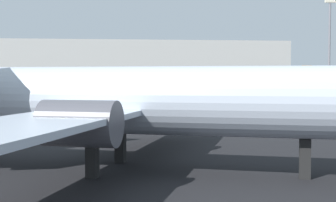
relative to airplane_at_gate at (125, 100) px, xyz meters
name	(u,v)px	position (x,y,z in m)	size (l,w,h in m)	color
airplane_at_gate	(125,100)	(0.00, 0.00, 0.00)	(33.11, 28.20, 11.71)	#B2BCCC
light_mast_right	(329,43)	(48.53, 82.13, 8.94)	(2.40, 0.50, 22.45)	slate
terminal_building	(96,69)	(-5.08, 106.02, 3.40)	(98.84, 21.76, 13.95)	#B7B7B2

